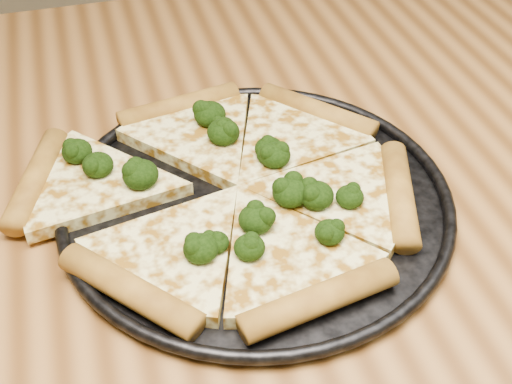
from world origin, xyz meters
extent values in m
cube|color=olive|center=(0.00, 0.00, 0.73)|extent=(1.20, 0.90, 0.04)
cube|color=brown|center=(0.54, 0.39, 0.35)|extent=(0.06, 0.06, 0.71)
cylinder|color=black|center=(-0.02, -0.02, 0.75)|extent=(0.35, 0.35, 0.01)
torus|color=black|center=(-0.02, -0.02, 0.76)|extent=(0.36, 0.36, 0.01)
cylinder|color=#B07F2C|center=(0.08, 0.09, 0.77)|extent=(0.11, 0.12, 0.03)
cylinder|color=#B07F2C|center=(-0.06, 0.14, 0.77)|extent=(0.13, 0.05, 0.03)
cylinder|color=#B07F2C|center=(-0.21, 0.06, 0.77)|extent=(0.07, 0.13, 0.03)
cylinder|color=#B07F2C|center=(-0.14, -0.10, 0.77)|extent=(0.11, 0.12, 0.03)
cylinder|color=#B07F2C|center=(0.00, -0.15, 0.77)|extent=(0.13, 0.05, 0.03)
cylinder|color=#B07F2C|center=(0.11, -0.06, 0.77)|extent=(0.07, 0.13, 0.03)
ellipsoid|color=black|center=(0.01, 0.02, 0.78)|extent=(0.02, 0.02, 0.02)
ellipsoid|color=black|center=(-0.11, 0.02, 0.78)|extent=(0.03, 0.03, 0.03)
ellipsoid|color=black|center=(-0.17, 0.07, 0.78)|extent=(0.03, 0.03, 0.02)
ellipsoid|color=black|center=(-0.08, -0.09, 0.78)|extent=(0.03, 0.03, 0.02)
ellipsoid|color=black|center=(0.01, 0.03, 0.78)|extent=(0.03, 0.03, 0.02)
ellipsoid|color=black|center=(-0.07, -0.08, 0.78)|extent=(0.02, 0.02, 0.02)
ellipsoid|color=black|center=(0.01, -0.04, 0.78)|extent=(0.03, 0.03, 0.02)
ellipsoid|color=black|center=(-0.04, -0.09, 0.78)|extent=(0.03, 0.03, 0.02)
ellipsoid|color=black|center=(0.01, 0.02, 0.78)|extent=(0.03, 0.03, 0.02)
ellipsoid|color=black|center=(0.03, -0.05, 0.78)|extent=(0.03, 0.03, 0.02)
ellipsoid|color=black|center=(-0.03, -0.06, 0.78)|extent=(0.03, 0.03, 0.02)
ellipsoid|color=black|center=(0.06, -0.06, 0.78)|extent=(0.03, 0.03, 0.02)
ellipsoid|color=black|center=(-0.03, 0.06, 0.78)|extent=(0.03, 0.03, 0.02)
ellipsoid|color=black|center=(-0.15, 0.05, 0.78)|extent=(0.03, 0.03, 0.02)
ellipsoid|color=black|center=(0.03, -0.10, 0.78)|extent=(0.03, 0.03, 0.02)
ellipsoid|color=black|center=(-0.02, 0.08, 0.78)|extent=(0.02, 0.02, 0.02)
ellipsoid|color=black|center=(-0.03, 0.10, 0.78)|extent=(0.03, 0.03, 0.02)
camera|label=1|loc=(-0.14, -0.46, 1.17)|focal=46.88mm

